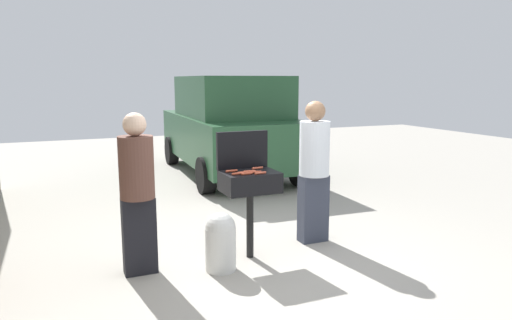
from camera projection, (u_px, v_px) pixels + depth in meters
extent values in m
plane|color=#9E998E|center=(270.00, 262.00, 5.08)|extent=(24.00, 24.00, 0.00)
cylinder|color=black|center=(250.00, 224.00, 5.17)|extent=(0.08, 0.08, 0.75)
cube|color=black|center=(250.00, 182.00, 5.09)|extent=(0.60, 0.44, 0.22)
cube|color=black|center=(242.00, 150.00, 5.24)|extent=(0.60, 0.05, 0.42)
cylinder|color=#AD4228|center=(232.00, 171.00, 5.05)|extent=(0.13, 0.03, 0.03)
cylinder|color=#AD4228|center=(238.00, 174.00, 4.91)|extent=(0.13, 0.03, 0.03)
cylinder|color=#B74C33|center=(260.00, 173.00, 4.94)|extent=(0.13, 0.04, 0.03)
cylinder|color=#B74C33|center=(250.00, 171.00, 5.03)|extent=(0.13, 0.04, 0.03)
cylinder|color=#B74C33|center=(257.00, 168.00, 5.21)|extent=(0.13, 0.04, 0.03)
cylinder|color=#AD4228|center=(247.00, 174.00, 4.91)|extent=(0.13, 0.04, 0.03)
cylinder|color=#AD4228|center=(243.00, 172.00, 4.97)|extent=(0.13, 0.04, 0.03)
cylinder|color=#AD4228|center=(255.00, 172.00, 4.99)|extent=(0.13, 0.04, 0.03)
cylinder|color=silver|center=(221.00, 249.00, 4.84)|extent=(0.32, 0.32, 0.46)
sphere|color=silver|center=(220.00, 227.00, 4.80)|extent=(0.31, 0.31, 0.31)
cube|color=black|center=(139.00, 236.00, 4.74)|extent=(0.33, 0.18, 0.79)
cylinder|color=brown|center=(136.00, 167.00, 4.62)|extent=(0.34, 0.34, 0.62)
sphere|color=beige|center=(134.00, 124.00, 4.55)|extent=(0.23, 0.23, 0.23)
cube|color=#333847|center=(313.00, 208.00, 5.69)|extent=(0.34, 0.19, 0.82)
cylinder|color=silver|center=(314.00, 149.00, 5.56)|extent=(0.36, 0.36, 0.65)
sphere|color=#936B4C|center=(315.00, 111.00, 5.49)|extent=(0.24, 0.24, 0.24)
cube|color=#234C2D|center=(228.00, 137.00, 9.75)|extent=(2.08, 4.47, 0.90)
cube|color=#234C2D|center=(231.00, 96.00, 9.43)|extent=(1.86, 2.67, 0.80)
cylinder|color=black|center=(299.00, 168.00, 8.73)|extent=(0.25, 0.65, 0.64)
cylinder|color=black|center=(206.00, 175.00, 8.10)|extent=(0.25, 0.65, 0.64)
cylinder|color=black|center=(244.00, 147.00, 11.57)|extent=(0.25, 0.65, 0.64)
cylinder|color=black|center=(172.00, 150.00, 10.93)|extent=(0.25, 0.65, 0.64)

